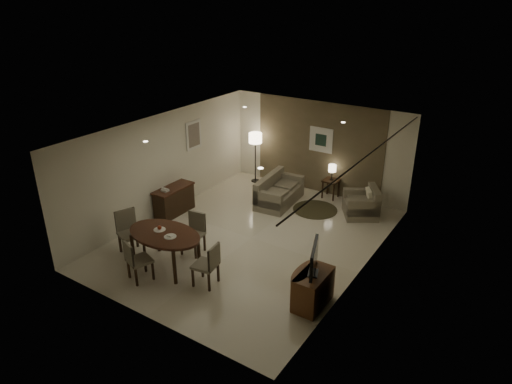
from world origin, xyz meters
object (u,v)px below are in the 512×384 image
Objects in this scene: armchair at (361,202)px; floor_lamp at (255,158)px; chair_left at (131,234)px; chair_right at (205,264)px; chair_far at (192,234)px; sofa at (279,190)px; side_table at (331,189)px; dining_table at (166,250)px; chair_near at (140,260)px; console_desk at (174,200)px; tv_cabinet at (313,289)px.

armchair is 3.70m from floor_lamp.
chair_left is 1.08× the size of chair_right.
chair_left is at bearing -70.16° from armchair.
chair_far reaches higher than sofa.
side_table is at bearing 66.57° from chair_far.
dining_table reaches higher than sofa.
sofa is at bearing -133.17° from side_table.
sofa is 3.00× the size of side_table.
chair_near is at bearing -80.87° from floor_lamp.
dining_table is at bearing -67.38° from chair_left.
dining_table is 4.16m from sofa.
side_table is (3.09, 3.23, -0.10)m from console_desk.
dining_table is 5.33m from armchair.
chair_left is (-1.04, -0.03, 0.10)m from dining_table.
chair_right reaches higher than console_desk.
chair_left is at bearing -73.97° from console_desk.
tv_cabinet is 0.54× the size of sofa.
chair_far is at bearing -136.66° from chair_right.
side_table is (2.49, 5.30, -0.23)m from chair_left.
console_desk is 0.72× the size of sofa.
chair_far is 1.01× the size of chair_right.
side_table is at bearing -85.84° from chair_near.
dining_table is at bearing -80.98° from chair_near.
chair_right is (-2.13, -0.59, 0.12)m from tv_cabinet.
floor_lamp reaches higher than chair_near.
sofa is 1.87× the size of armchair.
tv_cabinet is at bearing -141.65° from chair_near.
chair_near reaches higher than dining_table.
sofa is (2.03, 2.11, 0.02)m from console_desk.
armchair is (2.50, 3.90, -0.08)m from chair_far.
chair_far is at bearing 81.13° from dining_table.
chair_left is 0.64× the size of floor_lamp.
chair_right reaches higher than side_table.
chair_near reaches higher than tv_cabinet.
console_desk is at bearing 136.59° from chair_far.
sofa is at bearing -109.45° from armchair.
chair_far is 4.72m from side_table.
tv_cabinet is 0.89× the size of chair_left.
side_table is (1.06, 1.13, -0.11)m from sofa.
armchair reaches higher than sofa.
chair_near is 1.04× the size of armchair.
dining_table is at bearing -78.51° from floor_lamp.
console_desk is 1.28× the size of chair_right.
console_desk is at bearing 128.64° from dining_table.
dining_table is (-3.26, -0.54, 0.06)m from tv_cabinet.
chair_far is 0.57× the size of sofa.
chair_near is at bearing -160.70° from tv_cabinet.
armchair reaches higher than console_desk.
chair_far is 0.60× the size of floor_lamp.
tv_cabinet is 3.58m from chair_near.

